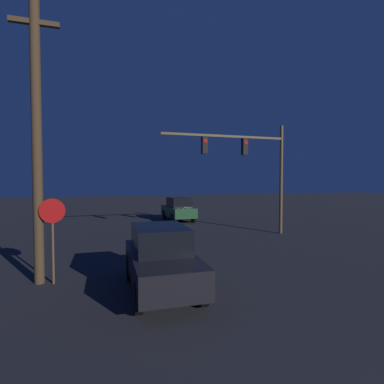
{
  "coord_description": "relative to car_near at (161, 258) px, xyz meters",
  "views": [
    {
      "loc": [
        -3.45,
        0.7,
        3.01
      ],
      "look_at": [
        0.0,
        11.98,
        2.55
      ],
      "focal_mm": 28.0,
      "sensor_mm": 36.0,
      "label": 1
    }
  ],
  "objects": [
    {
      "name": "stop_sign",
      "position": [
        -2.89,
        1.44,
        0.84
      ],
      "size": [
        0.71,
        0.07,
        2.49
      ],
      "color": "brown",
      "rests_on": "ground_plane"
    },
    {
      "name": "car_far",
      "position": [
        3.94,
        13.45,
        0.0
      ],
      "size": [
        1.84,
        3.98,
        1.75
      ],
      "rotation": [
        0.0,
        0.0,
        0.05
      ],
      "color": "#1E4728",
      "rests_on": "ground_plane"
    },
    {
      "name": "traffic_signal_mast",
      "position": [
        6.3,
        6.72,
        3.25
      ],
      "size": [
        6.98,
        0.3,
        6.07
      ],
      "color": "brown",
      "rests_on": "ground_plane"
    },
    {
      "name": "utility_pole",
      "position": [
        -3.29,
        1.62,
        3.39
      ],
      "size": [
        1.33,
        0.28,
        8.32
      ],
      "color": "#4C3823",
      "rests_on": "ground_plane"
    },
    {
      "name": "car_near",
      "position": [
        0.0,
        0.0,
        0.0
      ],
      "size": [
        1.74,
        3.93,
        1.75
      ],
      "rotation": [
        0.0,
        0.0,
        3.13
      ],
      "color": "black",
      "rests_on": "ground_plane"
    }
  ]
}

